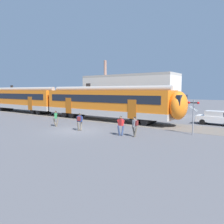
{
  "coord_description": "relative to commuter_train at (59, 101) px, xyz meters",
  "views": [
    {
      "loc": [
        14.53,
        -14.71,
        3.8
      ],
      "look_at": [
        1.72,
        3.33,
        1.6
      ],
      "focal_mm": 35.0,
      "sensor_mm": 36.0,
      "label": 1
    }
  ],
  "objects": [
    {
      "name": "parked_car_white",
      "position": [
        20.96,
        3.99,
        -1.47
      ],
      "size": [
        4.05,
        1.85,
        1.54
      ],
      "color": "silver",
      "rests_on": "ground"
    },
    {
      "name": "background_building",
      "position": [
        6.08,
        9.95,
        0.95
      ],
      "size": [
        16.47,
        5.0,
        9.2
      ],
      "color": "beige",
      "rests_on": "ground"
    },
    {
      "name": "commuter_train",
      "position": [
        0.0,
        0.0,
        0.0
      ],
      "size": [
        38.05,
        3.07,
        4.73
      ],
      "color": "#B2ADA8",
      "rests_on": "ground"
    },
    {
      "name": "track_bed",
      "position": [
        -2.48,
        0.0,
        -2.25
      ],
      "size": [
        80.0,
        4.4,
        0.01
      ],
      "primitive_type": "cube",
      "color": "#605951",
      "rests_on": "ground"
    },
    {
      "name": "pedestrian_grey",
      "position": [
        16.76,
        -6.67,
        -1.26
      ],
      "size": [
        0.63,
        0.56,
        1.67
      ],
      "color": "#6B6051",
      "rests_on": "ground"
    },
    {
      "name": "pedestrian_green",
      "position": [
        7.4,
        -6.96,
        -1.29
      ],
      "size": [
        0.68,
        0.44,
        1.67
      ],
      "color": "#6B6051",
      "rests_on": "ground"
    },
    {
      "name": "pedestrian_red",
      "position": [
        15.54,
        -6.9,
        -1.26
      ],
      "size": [
        0.57,
        0.63,
        1.67
      ],
      "color": "navy",
      "rests_on": "ground"
    },
    {
      "name": "crossing_signal",
      "position": [
        20.38,
        -3.06,
        -0.24
      ],
      "size": [
        0.96,
        0.21,
        3.0
      ],
      "color": "gray",
      "rests_on": "ground"
    },
    {
      "name": "ground_plane",
      "position": [
        10.89,
        -7.4,
        -2.25
      ],
      "size": [
        160.0,
        160.0,
        0.0
      ],
      "primitive_type": "plane",
      "color": "#515156"
    },
    {
      "name": "pedestrian_navy",
      "position": [
        11.14,
        -7.29,
        -1.26
      ],
      "size": [
        0.52,
        0.71,
        1.67
      ],
      "color": "#6B6051",
      "rests_on": "ground"
    }
  ]
}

